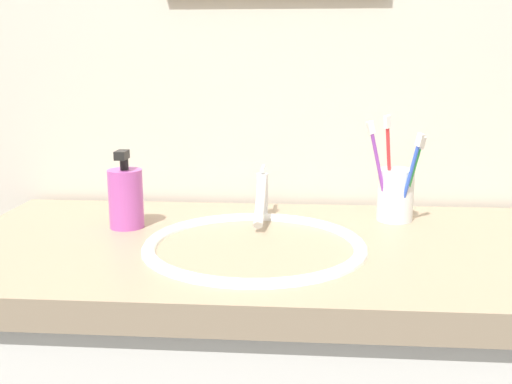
% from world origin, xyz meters
% --- Properties ---
extents(tiled_wall_back, '(2.32, 0.04, 2.40)m').
position_xyz_m(tiled_wall_back, '(0.00, 0.32, 1.20)').
color(tiled_wall_back, beige).
rests_on(tiled_wall_back, ground).
extents(sink_basin, '(0.39, 0.39, 0.13)m').
position_xyz_m(sink_basin, '(-0.02, -0.03, 0.80)').
color(sink_basin, white).
rests_on(sink_basin, vanity_counter).
extents(faucet, '(0.02, 0.16, 0.10)m').
position_xyz_m(faucet, '(-0.02, 0.14, 0.90)').
color(faucet, silver).
rests_on(faucet, sink_basin).
extents(toothbrush_cup, '(0.07, 0.07, 0.10)m').
position_xyz_m(toothbrush_cup, '(0.25, 0.16, 0.90)').
color(toothbrush_cup, white).
rests_on(toothbrush_cup, vanity_counter).
extents(toothbrush_blue, '(0.04, 0.05, 0.18)m').
position_xyz_m(toothbrush_blue, '(0.27, 0.12, 0.95)').
color(toothbrush_blue, blue).
rests_on(toothbrush_blue, toothbrush_cup).
extents(toothbrush_purple, '(0.06, 0.03, 0.20)m').
position_xyz_m(toothbrush_purple, '(0.21, 0.14, 0.96)').
color(toothbrush_purple, purple).
rests_on(toothbrush_purple, toothbrush_cup).
extents(toothbrush_green, '(0.04, 0.05, 0.17)m').
position_xyz_m(toothbrush_green, '(0.27, 0.13, 0.95)').
color(toothbrush_green, green).
rests_on(toothbrush_green, toothbrush_cup).
extents(toothbrush_red, '(0.03, 0.03, 0.21)m').
position_xyz_m(toothbrush_red, '(0.23, 0.15, 0.97)').
color(toothbrush_red, red).
rests_on(toothbrush_red, toothbrush_cup).
extents(soap_dispenser, '(0.07, 0.07, 0.15)m').
position_xyz_m(soap_dispenser, '(-0.27, 0.07, 0.91)').
color(soap_dispenser, '#B24CA5').
rests_on(soap_dispenser, vanity_counter).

